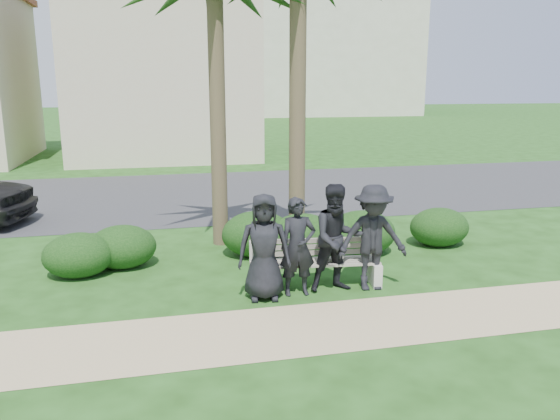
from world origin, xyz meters
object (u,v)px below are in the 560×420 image
Objects in this scene: man_b at (298,247)px; man_d at (373,238)px; man_c at (337,238)px; man_a at (264,247)px; park_bench at (315,266)px.

man_b is 1.23m from man_d.
man_b is at bearing -178.52° from man_c.
man_a reaches higher than man_b.
park_bench is 1.09m from man_a.
man_d is at bearing 8.10° from man_a.
park_bench is at bearing 136.28° from man_c.
man_c is at bearing -35.59° from park_bench.
park_bench is 1.32× the size of man_a.
park_bench is 1.06m from man_d.
man_b is at bearing -175.73° from man_d.
park_bench is 1.40× the size of man_b.
man_b is 0.90× the size of man_c.
man_c is (0.65, 0.03, 0.09)m from man_b.
man_d is at bearing -0.63° from man_b.
man_c reaches higher than man_a.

